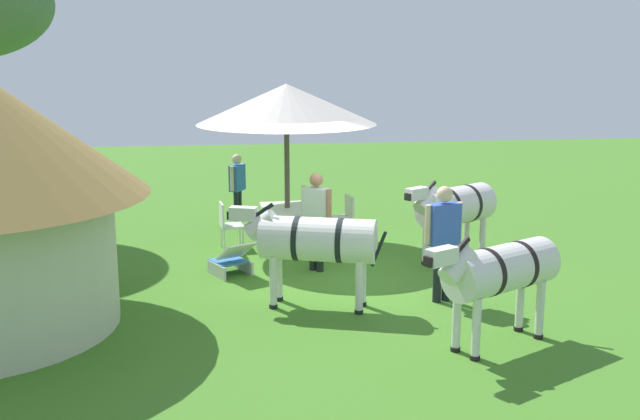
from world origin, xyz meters
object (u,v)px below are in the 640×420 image
object	(u,v)px
zebra_nearest_camera	(498,271)
guest_beside_umbrella	(316,213)
patio_chair_near_hut	(344,215)
zebra_by_umbrella	(314,240)
patio_chair_east_end	(227,222)
striped_lounge_chair	(232,260)
zebra_toward_hut	(454,207)
patio_dining_table	(287,212)
guest_behind_table	(237,183)
shade_umbrella	(286,104)
standing_watcher	(443,233)

from	to	relation	value
zebra_nearest_camera	guest_beside_umbrella	bearing A→B (deg)	-0.96
patio_chair_near_hut	zebra_by_umbrella	bearing A→B (deg)	153.81
patio_chair_east_end	zebra_nearest_camera	world-z (taller)	zebra_nearest_camera
patio_chair_east_end	striped_lounge_chair	distance (m)	1.73
guest_beside_umbrella	zebra_toward_hut	size ratio (longest dim) A/B	0.90
patio_chair_east_end	zebra_by_umbrella	world-z (taller)	zebra_by_umbrella
patio_chair_east_end	zebra_toward_hut	size ratio (longest dim) A/B	0.48
guest_beside_umbrella	zebra_toward_hut	distance (m)	2.50
patio_dining_table	guest_behind_table	world-z (taller)	guest_behind_table
patio_chair_east_end	zebra_nearest_camera	size ratio (longest dim) A/B	0.44
shade_umbrella	striped_lounge_chair	bearing A→B (deg)	149.31
patio_dining_table	standing_watcher	distance (m)	4.19
zebra_by_umbrella	zebra_toward_hut	size ratio (longest dim) A/B	1.21
patio_chair_east_end	standing_watcher	distance (m)	4.74
shade_umbrella	guest_beside_umbrella	world-z (taller)	shade_umbrella
shade_umbrella	zebra_nearest_camera	bearing A→B (deg)	-157.87
patio_chair_near_hut	guest_behind_table	xyz separation A→B (m)	(1.49, 2.08, 0.42)
patio_chair_east_end	guest_beside_umbrella	world-z (taller)	guest_beside_umbrella
patio_chair_near_hut	guest_behind_table	distance (m)	2.59
patio_chair_near_hut	shade_umbrella	bearing A→B (deg)	90.00
shade_umbrella	standing_watcher	distance (m)	4.48
guest_beside_umbrella	guest_behind_table	distance (m)	3.74
patio_chair_east_end	zebra_toward_hut	world-z (taller)	zebra_toward_hut
patio_chair_east_end	guest_behind_table	size ratio (longest dim) A/B	0.58
guest_behind_table	zebra_toward_hut	bearing A→B (deg)	-103.39
patio_chair_east_end	zebra_nearest_camera	bearing A→B (deg)	24.48
patio_dining_table	guest_behind_table	distance (m)	1.96
striped_lounge_chair	zebra_nearest_camera	world-z (taller)	zebra_nearest_camera
patio_dining_table	guest_behind_table	xyz separation A→B (m)	(1.71, 0.92, 0.28)
guest_beside_umbrella	standing_watcher	xyz separation A→B (m)	(-1.83, -1.68, 0.04)
guest_behind_table	standing_watcher	world-z (taller)	standing_watcher
guest_behind_table	guest_beside_umbrella	bearing A→B (deg)	-132.43
shade_umbrella	zebra_by_umbrella	xyz separation A→B (m)	(-3.64, -0.08, -1.71)
shade_umbrella	zebra_by_umbrella	bearing A→B (deg)	-178.77
patio_chair_near_hut	striped_lounge_chair	distance (m)	3.09
patio_dining_table	striped_lounge_chair	size ratio (longest dim) A/B	1.38
patio_dining_table	zebra_nearest_camera	distance (m)	5.88
patio_dining_table	guest_beside_umbrella	world-z (taller)	guest_beside_umbrella
zebra_by_umbrella	zebra_toward_hut	xyz separation A→B (m)	(2.07, -2.75, -0.01)
zebra_nearest_camera	striped_lounge_chair	bearing A→B (deg)	14.72
zebra_by_umbrella	zebra_nearest_camera	bearing A→B (deg)	-112.02
patio_chair_east_end	patio_chair_near_hut	xyz separation A→B (m)	(0.38, -2.32, 0.00)
patio_chair_east_end	patio_chair_near_hut	size ratio (longest dim) A/B	1.00
shade_umbrella	guest_behind_table	size ratio (longest dim) A/B	2.18
patio_chair_east_end	zebra_by_umbrella	size ratio (longest dim) A/B	0.39
striped_lounge_chair	zebra_toward_hut	world-z (taller)	zebra_toward_hut
guest_behind_table	zebra_toward_hut	xyz separation A→B (m)	(-3.29, -3.75, 0.07)
standing_watcher	striped_lounge_chair	size ratio (longest dim) A/B	1.85
shade_umbrella	patio_dining_table	size ratio (longest dim) A/B	2.59
guest_beside_umbrella	striped_lounge_chair	size ratio (longest dim) A/B	1.78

